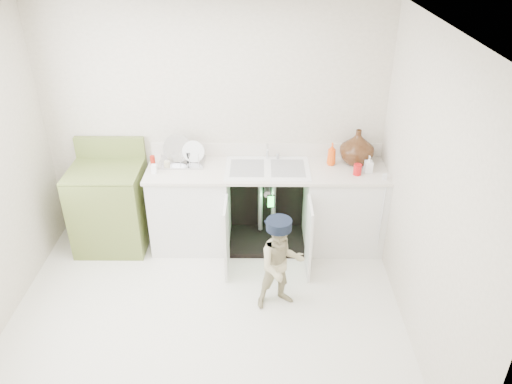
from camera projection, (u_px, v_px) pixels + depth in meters
ground at (206, 320)px, 4.43m from camera, size 3.50×3.50×0.00m
room_shell at (198, 199)px, 3.81m from camera, size 6.00×5.50×1.26m
counter_run at (270, 204)px, 5.24m from camera, size 2.44×1.02×1.26m
avocado_stove at (110, 206)px, 5.23m from camera, size 0.73×0.65×1.13m
repair_worker at (281, 263)px, 4.39m from camera, size 0.51×0.86×0.90m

